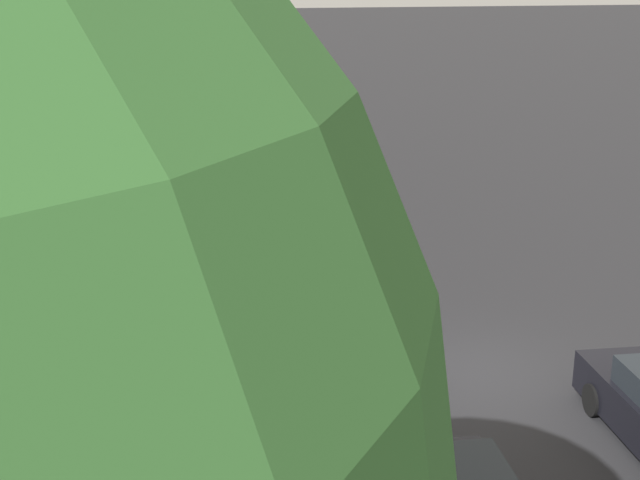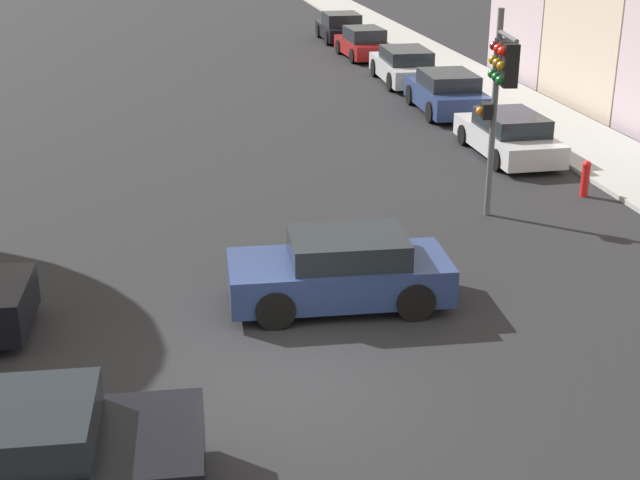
% 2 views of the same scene
% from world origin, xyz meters
% --- Properties ---
extents(ground_plane, '(300.00, 300.00, 0.00)m').
position_xyz_m(ground_plane, '(0.00, 0.00, 0.00)').
color(ground_plane, black).
extents(traffic_signal, '(0.56, 1.63, 4.73)m').
position_xyz_m(traffic_signal, '(5.61, 6.01, 3.34)').
color(traffic_signal, '#515456').
rests_on(traffic_signal, ground_plane).
extents(crossing_car_0, '(4.06, 2.01, 1.34)m').
position_xyz_m(crossing_car_0, '(1.33, 2.42, 0.65)').
color(crossing_car_0, navy).
rests_on(crossing_car_0, ground_plane).
extents(fire_hydrant, '(0.22, 0.22, 0.92)m').
position_xyz_m(fire_hydrant, '(8.58, 7.34, 0.49)').
color(fire_hydrant, red).
rests_on(fire_hydrant, ground_plane).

